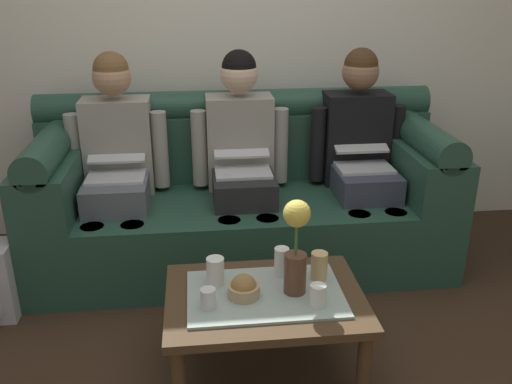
# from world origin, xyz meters

# --- Properties ---
(back_wall_patterned) EXTENTS (6.00, 0.12, 2.90)m
(back_wall_patterned) POSITION_xyz_m (0.00, 1.70, 1.45)
(back_wall_patterned) COLOR silver
(back_wall_patterned) RESTS_ON ground_plane
(couch) EXTENTS (2.34, 0.88, 0.96)m
(couch) POSITION_xyz_m (0.00, 1.17, 0.37)
(couch) COLOR #234738
(couch) RESTS_ON ground_plane
(person_left) EXTENTS (0.56, 0.67, 1.22)m
(person_left) POSITION_xyz_m (-0.69, 1.17, 0.66)
(person_left) COLOR #595B66
(person_left) RESTS_ON ground_plane
(person_middle) EXTENTS (0.56, 0.67, 1.22)m
(person_middle) POSITION_xyz_m (0.00, 1.17, 0.66)
(person_middle) COLOR #232326
(person_middle) RESTS_ON ground_plane
(person_right) EXTENTS (0.56, 0.67, 1.22)m
(person_right) POSITION_xyz_m (0.69, 1.17, 0.66)
(person_right) COLOR #383D4C
(person_right) RESTS_ON ground_plane
(coffee_table) EXTENTS (0.81, 0.59, 0.40)m
(coffee_table) POSITION_xyz_m (0.00, 0.10, 0.34)
(coffee_table) COLOR #47331E
(coffee_table) RESTS_ON ground_plane
(flower_vase) EXTENTS (0.11, 0.11, 0.40)m
(flower_vase) POSITION_xyz_m (0.12, 0.10, 0.61)
(flower_vase) COLOR brown
(flower_vase) RESTS_ON coffee_table
(snack_bowl) EXTENTS (0.13, 0.13, 0.11)m
(snack_bowl) POSITION_xyz_m (-0.09, 0.09, 0.43)
(snack_bowl) COLOR tan
(snack_bowl) RESTS_ON coffee_table
(cup_near_left) EXTENTS (0.06, 0.06, 0.13)m
(cup_near_left) POSITION_xyz_m (0.09, 0.24, 0.46)
(cup_near_left) COLOR white
(cup_near_left) RESTS_ON coffee_table
(cup_near_right) EXTENTS (0.07, 0.07, 0.12)m
(cup_near_right) POSITION_xyz_m (0.24, 0.19, 0.46)
(cup_near_right) COLOR #DBB77A
(cup_near_right) RESTS_ON coffee_table
(cup_far_center) EXTENTS (0.06, 0.06, 0.08)m
(cup_far_center) POSITION_xyz_m (-0.23, 0.02, 0.44)
(cup_far_center) COLOR silver
(cup_far_center) RESTS_ON coffee_table
(cup_far_left) EXTENTS (0.06, 0.06, 0.09)m
(cup_far_left) POSITION_xyz_m (0.19, -0.01, 0.44)
(cup_far_left) COLOR white
(cup_far_left) RESTS_ON coffee_table
(cup_far_right) EXTENTS (0.07, 0.07, 0.12)m
(cup_far_right) POSITION_xyz_m (-0.20, 0.19, 0.46)
(cup_far_right) COLOR white
(cup_far_right) RESTS_ON coffee_table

